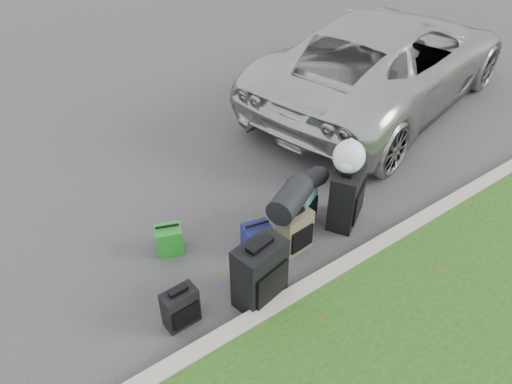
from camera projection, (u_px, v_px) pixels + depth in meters
ground at (272, 232)px, 6.13m from camera, size 120.00×120.00×0.00m
curb at (328, 277)px, 5.45m from camera, size 120.00×0.18×0.15m
suv at (386, 60)px, 8.41m from camera, size 6.00×3.83×1.54m
suitcase_small_black at (181, 307)px, 4.94m from camera, size 0.36×0.21×0.44m
suitcase_large_black_left at (260, 274)px, 5.07m from camera, size 0.59×0.42×0.77m
suitcase_olive at (294, 231)px, 5.76m from camera, size 0.41×0.27×0.53m
suitcase_teal at (303, 207)px, 6.12m from camera, size 0.42×0.36×0.52m
suitcase_large_black_right at (346, 197)px, 6.07m from camera, size 0.59×0.52×0.76m
tote_green at (169, 240)px, 5.78m from camera, size 0.37×0.33×0.34m
tote_navy at (257, 238)px, 5.81m from camera, size 0.37×0.32×0.34m
duffel_left at (290, 199)px, 5.54m from camera, size 0.67×0.54×0.32m
duffel_right at (306, 181)px, 5.89m from camera, size 0.43×0.25×0.24m
trash_bag at (349, 157)px, 5.74m from camera, size 0.39×0.39×0.39m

